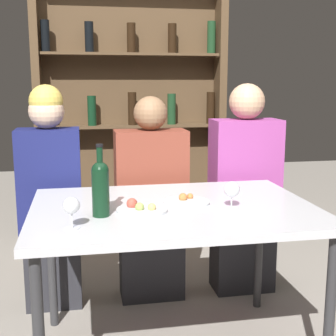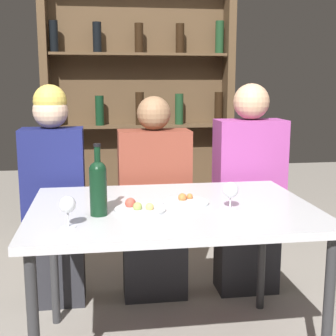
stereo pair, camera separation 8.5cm
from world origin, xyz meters
name	(u,v)px [view 2 (the right image)]	position (x,y,z in m)	size (l,w,h in m)	color
dining_table	(172,219)	(0.00, 0.00, 0.68)	(1.28, 0.91, 0.75)	silver
wine_rack_wall	(139,94)	(0.00, 1.75, 1.20)	(1.51, 0.21, 2.33)	#4C3823
wine_bottle	(98,185)	(-0.33, -0.10, 0.88)	(0.07, 0.07, 0.31)	black
wine_glass_0	(67,206)	(-0.45, -0.26, 0.83)	(0.07, 0.07, 0.13)	silver
wine_glass_1	(231,191)	(0.25, -0.09, 0.83)	(0.07, 0.07, 0.12)	silver
food_plate_0	(139,208)	(-0.16, -0.06, 0.76)	(0.23, 0.23, 0.05)	silver
food_plate_1	(185,201)	(0.07, 0.03, 0.75)	(0.22, 0.22, 0.04)	silver
seated_person_left	(54,199)	(-0.59, 0.65, 0.63)	(0.35, 0.22, 1.29)	#26262B
seated_person_center	(154,206)	(-0.01, 0.65, 0.57)	(0.42, 0.22, 1.22)	#26262B
seated_person_right	(248,196)	(0.57, 0.65, 0.61)	(0.41, 0.22, 1.29)	#26262B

